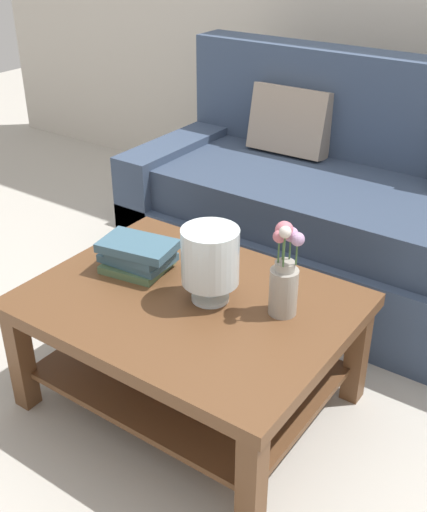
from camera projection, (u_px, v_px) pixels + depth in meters
name	position (u px, v px, depth m)	size (l,w,h in m)	color
ground_plane	(251.00, 361.00, 2.63)	(10.00, 10.00, 0.00)	#B7B2A8
couch	(365.00, 221.00, 2.95)	(2.20, 0.90, 1.06)	#384760
coffee_table	(188.00, 329.00, 2.27)	(1.10, 0.84, 0.46)	brown
book_stack_main	(138.00, 255.00, 2.35)	(0.30, 0.24, 0.12)	#51704C
glass_hurricane_vase	(211.00, 258.00, 2.12)	(0.20, 0.20, 0.27)	silver
flower_pitcher	(284.00, 276.00, 2.06)	(0.11, 0.10, 0.34)	#9E998E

